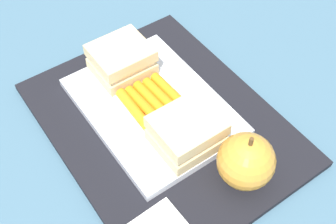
% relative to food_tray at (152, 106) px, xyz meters
% --- Properties ---
extents(ground_plane, '(2.40, 2.40, 0.00)m').
position_rel_food_tray_xyz_m(ground_plane, '(0.03, 0.00, -0.02)').
color(ground_plane, '#42667A').
extents(lunchbag_mat, '(0.36, 0.28, 0.01)m').
position_rel_food_tray_xyz_m(lunchbag_mat, '(0.03, 0.00, -0.01)').
color(lunchbag_mat, black).
rests_on(lunchbag_mat, ground_plane).
extents(food_tray, '(0.23, 0.17, 0.01)m').
position_rel_food_tray_xyz_m(food_tray, '(0.00, 0.00, 0.00)').
color(food_tray, white).
rests_on(food_tray, lunchbag_mat).
extents(sandwich_half_left, '(0.07, 0.08, 0.04)m').
position_rel_food_tray_xyz_m(sandwich_half_left, '(-0.08, 0.00, 0.03)').
color(sandwich_half_left, '#DBC189').
rests_on(sandwich_half_left, food_tray).
extents(sandwich_half_right, '(0.07, 0.08, 0.04)m').
position_rel_food_tray_xyz_m(sandwich_half_right, '(0.08, 0.00, 0.03)').
color(sandwich_half_right, '#DBC189').
rests_on(sandwich_half_right, food_tray).
extents(carrot_sticks_bundle, '(0.08, 0.07, 0.02)m').
position_rel_food_tray_xyz_m(carrot_sticks_bundle, '(-0.00, -0.00, 0.01)').
color(carrot_sticks_bundle, orange).
rests_on(carrot_sticks_bundle, food_tray).
extents(apple, '(0.07, 0.07, 0.08)m').
position_rel_food_tray_xyz_m(apple, '(0.15, 0.03, 0.03)').
color(apple, gold).
rests_on(apple, lunchbag_mat).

